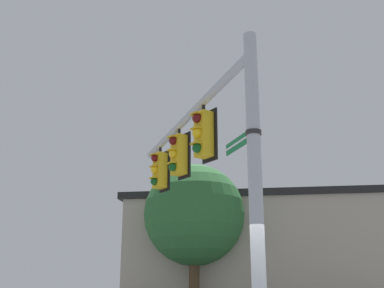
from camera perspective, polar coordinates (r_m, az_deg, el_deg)
signal_pole at (r=8.33m, az=7.47°, el=-5.82°), size 0.24×0.24×6.03m
mast_arm at (r=12.34m, az=-0.64°, el=3.04°), size 7.18×2.25×0.20m
traffic_light_nearest_pole at (r=10.97m, az=1.30°, el=1.17°), size 0.54×0.49×1.31m
traffic_light_mid_inner at (r=12.65m, az=-1.61°, el=-1.24°), size 0.54×0.49×1.31m
traffic_light_mid_outer at (r=14.36m, az=-3.84°, el=-3.08°), size 0.54×0.49×1.31m
street_name_sign at (r=8.90m, az=6.19°, el=0.63°), size 1.29×0.49×0.22m
storefront_building at (r=23.16m, az=8.15°, el=-13.22°), size 12.49×12.75×5.54m
tree_by_storefront at (r=20.25m, az=0.26°, el=-8.30°), size 4.15×4.15×6.50m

